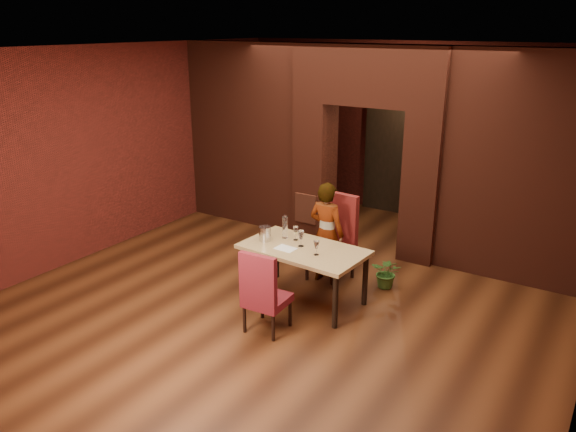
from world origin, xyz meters
name	(u,v)px	position (x,y,z in m)	size (l,w,h in m)	color
floor	(301,291)	(0.00, 0.00, 0.00)	(8.00, 8.00, 0.00)	#4B2612
ceiling	(303,49)	(0.00, 0.00, 3.20)	(7.00, 8.00, 0.04)	silver
wall_back	(414,131)	(0.00, 4.00, 1.60)	(7.00, 0.04, 3.20)	maroon
wall_front	(12,302)	(0.00, -4.00, 1.60)	(7.00, 0.04, 3.20)	maroon
wall_left	(115,148)	(-3.50, 0.00, 1.60)	(0.04, 8.00, 3.20)	maroon
pillar_left	(315,170)	(-0.95, 2.00, 1.15)	(0.55, 0.55, 2.30)	maroon
pillar_right	(424,187)	(0.95, 2.00, 1.15)	(0.55, 0.55, 2.30)	maroon
lintel	(371,75)	(0.00, 2.00, 2.75)	(2.45, 0.55, 0.90)	maroon
wing_wall_left	(247,135)	(-2.36, 2.00, 1.60)	(2.27, 0.35, 3.20)	maroon
wing_wall_right	(528,171)	(2.36, 2.00, 1.60)	(2.27, 0.35, 3.20)	maroon
vent_panel	(306,209)	(-0.95, 1.71, 0.55)	(0.40, 0.03, 0.50)	#9B462D
rear_door	(390,158)	(-0.40, 3.94, 1.05)	(0.90, 0.08, 2.10)	black
rear_door_frame	(390,158)	(-0.40, 3.90, 1.05)	(1.02, 0.04, 2.22)	black
dining_table	(303,274)	(0.16, -0.21, 0.37)	(1.59, 0.90, 0.75)	tan
chair_far	(331,239)	(0.14, 0.57, 0.61)	(0.56, 0.56, 1.23)	maroon
chair_near	(267,290)	(0.19, -1.08, 0.52)	(0.47, 0.47, 1.04)	maroon
person_seated	(326,233)	(0.12, 0.47, 0.73)	(0.53, 0.35, 1.46)	silver
wine_glass_a	(296,233)	(-0.07, -0.03, 0.84)	(0.08, 0.08, 0.19)	white
wine_glass_b	(301,239)	(0.10, -0.18, 0.85)	(0.09, 0.09, 0.21)	white
wine_glass_c	(316,248)	(0.41, -0.32, 0.84)	(0.08, 0.08, 0.19)	silver
tasting_sheet	(286,248)	(-0.02, -0.36, 0.75)	(0.26, 0.19, 0.00)	silver
wine_bucket	(265,234)	(-0.40, -0.27, 0.85)	(0.16, 0.16, 0.20)	#BBBBC2
water_bottle	(285,227)	(-0.23, -0.04, 0.91)	(0.08, 0.08, 0.32)	white
potted_plant	(387,272)	(0.95, 0.74, 0.23)	(0.41, 0.35, 0.45)	#346424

